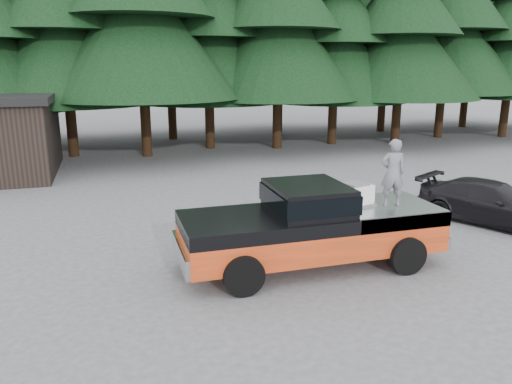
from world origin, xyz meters
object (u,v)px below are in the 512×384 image
object	(u,v)px
air_compressor	(355,196)
parked_car	(492,203)
man_on_bed	(393,173)
pickup_truck	(311,238)

from	to	relation	value
air_compressor	parked_car	xyz separation A→B (m)	(5.12, 1.37, -0.96)
air_compressor	man_on_bed	distance (m)	0.97
air_compressor	man_on_bed	size ratio (longest dim) A/B	0.44
pickup_truck	air_compressor	bearing A→B (deg)	3.09
air_compressor	man_on_bed	world-z (taller)	man_on_bed
pickup_truck	man_on_bed	world-z (taller)	man_on_bed
pickup_truck	man_on_bed	distance (m)	2.36
pickup_truck	air_compressor	xyz separation A→B (m)	(1.09, 0.06, 0.90)
man_on_bed	parked_car	world-z (taller)	man_on_bed
air_compressor	parked_car	distance (m)	5.38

